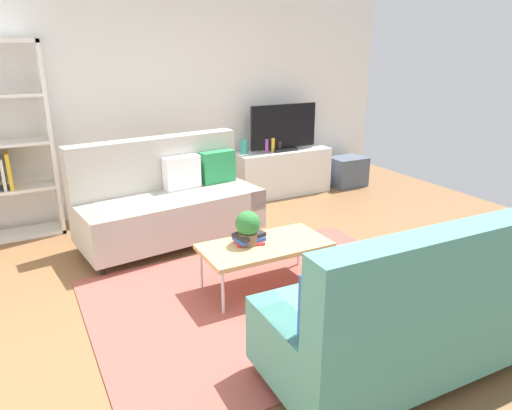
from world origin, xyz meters
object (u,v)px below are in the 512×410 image
tv_console (282,172)px  vase_0 (244,147)px  tv (284,128)px  coffee_table (265,247)px  vase_1 (253,147)px  couch_beige (169,201)px  bottle_1 (273,145)px  bottle_0 (267,146)px  bottle_2 (279,146)px  potted_plant (248,227)px  storage_trunk (347,171)px  couch_green (413,312)px  table_book_0 (249,241)px

tv_console → vase_0: bearing=175.1°
tv_console → tv: 0.63m
coffee_table → vase_1: size_ratio=6.46×
vase_0 → tv: bearing=-6.9°
couch_beige → vase_0: (1.37, 0.94, 0.29)m
tv_console → vase_1: vase_1 is taller
couch_beige → vase_1: size_ratio=11.66×
tv_console → bottle_1: bottle_1 is taller
vase_0 → bottle_0: size_ratio=1.01×
vase_1 → bottle_2: size_ratio=1.20×
potted_plant → tv_console: bearing=53.1°
potted_plant → bottle_1: bearing=55.7°
potted_plant → vase_1: (1.25, 2.30, 0.15)m
tv_console → potted_plant: potted_plant is taller
coffee_table → tv: size_ratio=1.10×
storage_trunk → vase_0: 1.76m
tv_console → tv: size_ratio=1.40×
tv_console → vase_0: (-0.58, 0.05, 0.42)m
couch_green → potted_plant: size_ratio=6.47×
potted_plant → bottle_2: 2.74m
couch_green → vase_1: bearing=78.9°
bottle_0 → bottle_1: size_ratio=0.96×
tv_console → bottle_2: bearing=-151.4°
potted_plant → table_book_0: size_ratio=1.24×
potted_plant → vase_1: vase_1 is taller
tv_console → bottle_0: size_ratio=7.33×
couch_green → bottle_0: couch_green is taller
coffee_table → table_book_0: bearing=142.2°
couch_beige → storage_trunk: (3.05, 0.79, -0.23)m
potted_plant → bottle_2: bearing=53.9°
tv → storage_trunk: (1.10, -0.08, -0.73)m
vase_0 → vase_1: bearing=0.0°
tv → bottle_2: (-0.07, -0.02, -0.24)m
tv_console → bottle_2: (-0.07, -0.04, 0.39)m
coffee_table → vase_1: 2.64m
vase_1 → potted_plant: bearing=-118.6°
coffee_table → bottle_1: 2.68m
couch_beige → bottle_1: couch_beige is taller
storage_trunk → couch_green: bearing=-123.2°
vase_1 → bottle_1: bottle_1 is taller
couch_green → bottle_2: couch_green is taller
coffee_table → vase_1: bearing=64.6°
couch_beige → bottle_2: (1.88, 0.85, 0.26)m
couch_beige → table_book_0: 1.37m
couch_beige → tv: size_ratio=1.99×
potted_plant → bottle_0: bearing=57.5°
storage_trunk → potted_plant: 3.54m
table_book_0 → coffee_table: bearing=-37.8°
tv → bottle_1: size_ratio=5.05×
couch_green → tv_console: (1.28, 3.74, -0.13)m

